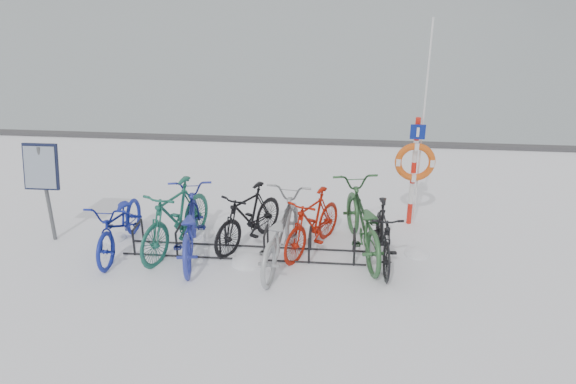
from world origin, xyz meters
TOP-DOWN VIEW (x-y plane):
  - ground at (0.00, 0.00)m, footprint 900.00×900.00m
  - quay_edge at (0.00, 5.90)m, footprint 400.00×0.25m
  - bike_rack at (0.00, 0.00)m, footprint 4.00×0.48m
  - info_board at (-3.38, 0.16)m, footprint 0.59×0.23m
  - lifebuoy_station at (2.84, 1.34)m, footprint 0.70×0.22m
  - bike_0 at (-2.08, -0.02)m, footprint 0.69×1.93m
  - bike_1 at (-1.15, 0.10)m, footprint 1.16×2.07m
  - bike_2 at (-0.89, -0.07)m, footprint 1.08×2.19m
  - bike_3 at (0.02, 0.38)m, footprint 1.30×1.77m
  - bike_4 at (0.61, -0.17)m, footprint 1.06×2.24m
  - bike_5 at (1.11, 0.27)m, footprint 1.25×1.78m
  - bike_6 at (1.92, 0.29)m, footprint 1.22×2.34m
  - bike_7 at (2.25, -0.05)m, footprint 0.57×1.73m
  - snow_drifts at (0.20, 0.29)m, footprint 5.62×1.49m

SIDE VIEW (x-z plane):
  - ground at x=0.00m, z-range 0.00..0.00m
  - snow_drifts at x=0.20m, z-range -0.10..0.10m
  - quay_edge at x=0.00m, z-range 0.00..0.10m
  - bike_rack at x=0.00m, z-range -0.05..0.41m
  - bike_0 at x=-2.08m, z-range 0.00..1.01m
  - bike_7 at x=2.25m, z-range 0.00..1.02m
  - bike_5 at x=1.11m, z-range 0.00..1.05m
  - bike_3 at x=0.02m, z-range 0.00..1.06m
  - bike_2 at x=-0.89m, z-range 0.00..1.10m
  - bike_4 at x=0.61m, z-range 0.00..1.13m
  - bike_6 at x=1.92m, z-range 0.00..1.17m
  - bike_1 at x=-1.15m, z-range 0.00..1.20m
  - lifebuoy_station at x=2.84m, z-range -0.60..3.05m
  - info_board at x=-3.38m, z-range 0.39..2.13m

